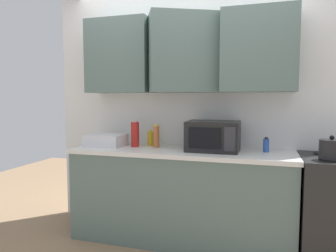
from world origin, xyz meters
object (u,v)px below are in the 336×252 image
bottle_spice_jar (156,136)px  bottle_blue_cleaner (266,145)px  bottle_red_sauce (135,134)px  microwave (213,136)px  bottle_yellow_mustard (150,138)px  kettle (331,149)px  dish_rack (106,140)px

bottle_spice_jar → bottle_blue_cleaner: (1.05, 0.03, -0.05)m
bottle_spice_jar → bottle_red_sauce: 0.22m
microwave → bottle_spice_jar: (-0.58, 0.04, -0.03)m
bottle_blue_cleaner → bottle_red_sauce: bottle_red_sauce is taller
bottle_yellow_mustard → kettle: bearing=-11.2°
bottle_yellow_mustard → bottle_red_sauce: (-0.12, -0.12, 0.05)m
microwave → bottle_blue_cleaner: size_ratio=3.51×
microwave → bottle_blue_cleaner: bearing=8.2°
microwave → dish_rack: (-1.11, -0.02, -0.08)m
kettle → bottle_blue_cleaner: 0.55m
bottle_spice_jar → bottle_yellow_mustard: bottle_spice_jar is taller
microwave → bottle_spice_jar: 0.58m
kettle → bottle_spice_jar: size_ratio=0.82×
dish_rack → bottle_spice_jar: 0.54m
bottle_red_sauce → kettle: bearing=-6.6°
kettle → bottle_red_sauce: bearing=173.4°
dish_rack → bottle_red_sauce: size_ratio=1.41×
kettle → dish_rack: 2.08m
microwave → dish_rack: size_ratio=1.26×
bottle_blue_cleaner → microwave: bearing=-171.8°
bottle_spice_jar → bottle_yellow_mustard: bearing=134.3°
bottle_yellow_mustard → bottle_red_sauce: 0.18m
bottle_yellow_mustard → microwave: bearing=-11.9°
bottle_spice_jar → kettle: bearing=-8.1°
dish_rack → bottle_spice_jar: bottle_spice_jar is taller
bottle_spice_jar → bottle_yellow_mustard: 0.15m
bottle_yellow_mustard → dish_rack: bearing=-158.8°
kettle → bottle_spice_jar: bearing=171.9°
microwave → bottle_yellow_mustard: size_ratio=2.94×
microwave → bottle_blue_cleaner: microwave is taller
microwave → dish_rack: microwave is taller
microwave → bottle_spice_jar: size_ratio=2.09×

